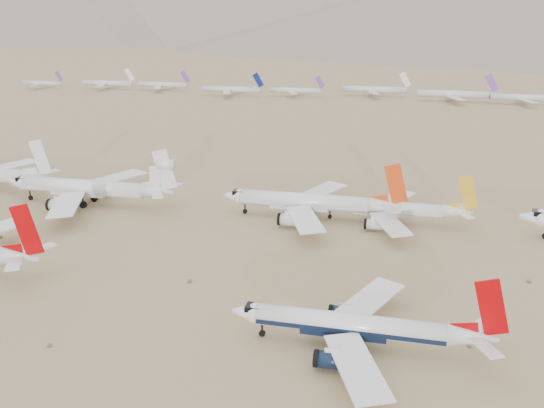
% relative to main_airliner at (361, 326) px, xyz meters
% --- Properties ---
extents(ground, '(7000.00, 7000.00, 0.00)m').
position_rel_main_airliner_xyz_m(ground, '(-6.62, 3.22, -4.13)').
color(ground, '#856E4D').
rests_on(ground, ground).
extents(main_airliner, '(42.54, 41.55, 15.01)m').
position_rel_main_airliner_xyz_m(main_airliner, '(0.00, 0.00, 0.00)').
color(main_airliner, white).
rests_on(main_airliner, ground).
extents(row2_gold_tail, '(40.58, 39.69, 14.45)m').
position_rel_main_airliner_xyz_m(row2_gold_tail, '(1.34, 64.46, -0.09)').
color(row2_gold_tail, white).
rests_on(row2_gold_tail, ground).
extents(row2_orange_tail, '(47.03, 46.01, 16.78)m').
position_rel_main_airliner_xyz_m(row2_orange_tail, '(-19.65, 63.04, 0.58)').
color(row2_orange_tail, white).
rests_on(row2_orange_tail, ground).
extents(row2_white_trijet, '(50.42, 49.28, 17.87)m').
position_rel_main_airliner_xyz_m(row2_white_trijet, '(-83.06, 60.10, 1.04)').
color(row2_white_trijet, white).
rests_on(row2_white_trijet, ground).
extents(distant_storage_row, '(550.10, 61.16, 15.34)m').
position_rel_main_airliner_xyz_m(distant_storage_row, '(13.96, 303.24, 0.24)').
color(distant_storage_row, silver).
rests_on(distant_storage_row, ground).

